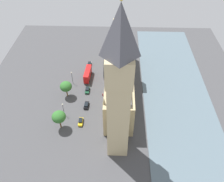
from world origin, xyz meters
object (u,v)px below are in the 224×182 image
object	(u,v)px
pedestrian_far_end	(103,95)
street_lamp_trailing	(72,76)
clock_tower	(119,90)
car_silver_by_river_gate	(89,64)
double_decker_bus_corner	(88,74)
street_lamp_leading	(63,107)
car_dark_green_opposite_hall	(87,90)
parliament_building	(119,73)
plane_tree_near_tower	(59,117)
plane_tree_kerbside	(66,87)
car_yellow_cab_midblock	(81,122)
car_black_under_trees	(86,105)

from	to	relation	value
pedestrian_far_end	street_lamp_trailing	xyz separation A→B (m)	(15.51, -8.70, 4.01)
clock_tower	pedestrian_far_end	world-z (taller)	clock_tower
car_silver_by_river_gate	double_decker_bus_corner	size ratio (longest dim) A/B	0.40
street_lamp_leading	car_dark_green_opposite_hall	bearing A→B (deg)	-118.79
pedestrian_far_end	street_lamp_leading	xyz separation A→B (m)	(15.95, 12.23, 3.83)
parliament_building	plane_tree_near_tower	bearing A→B (deg)	47.22
double_decker_bus_corner	plane_tree_kerbside	bearing A→B (deg)	-118.30
car_silver_by_river_gate	car_yellow_cab_midblock	distance (m)	40.41
parliament_building	car_dark_green_opposite_hall	distance (m)	17.43
car_yellow_cab_midblock	street_lamp_leading	bearing A→B (deg)	-29.71
parliament_building	double_decker_bus_corner	distance (m)	18.36
parliament_building	clock_tower	distance (m)	40.12
clock_tower	car_dark_green_opposite_hall	size ratio (longest dim) A/B	12.46
car_black_under_trees	pedestrian_far_end	bearing A→B (deg)	49.42
plane_tree_kerbside	street_lamp_trailing	world-z (taller)	plane_tree_kerbside
plane_tree_kerbside	parliament_building	bearing A→B (deg)	-164.41
clock_tower	car_dark_green_opposite_hall	bearing A→B (deg)	-64.52
pedestrian_far_end	plane_tree_kerbside	distance (m)	17.40
double_decker_bus_corner	pedestrian_far_end	xyz separation A→B (m)	(-8.41, 12.93, -1.90)
car_yellow_cab_midblock	street_lamp_leading	xyz separation A→B (m)	(7.73, -4.47, 3.68)
plane_tree_kerbside	street_lamp_leading	bearing A→B (deg)	93.42
plane_tree_near_tower	car_black_under_trees	bearing A→B (deg)	-127.24
parliament_building	clock_tower	bearing A→B (deg)	89.58
double_decker_bus_corner	car_black_under_trees	xyz separation A→B (m)	(-1.48, 20.11, -1.75)
clock_tower	street_lamp_trailing	distance (m)	49.90
clock_tower	car_yellow_cab_midblock	world-z (taller)	clock_tower
car_dark_green_opposite_hall	street_lamp_trailing	size ratio (longest dim) A/B	0.66
car_black_under_trees	pedestrian_far_end	xyz separation A→B (m)	(-6.93, -7.17, -0.15)
double_decker_bus_corner	car_yellow_cab_midblock	world-z (taller)	double_decker_bus_corner
car_dark_green_opposite_hall	pedestrian_far_end	world-z (taller)	car_dark_green_opposite_hall
car_yellow_cab_midblock	car_black_under_trees	bearing A→B (deg)	-97.35
parliament_building	double_decker_bus_corner	size ratio (longest dim) A/B	5.31
plane_tree_kerbside	plane_tree_near_tower	bearing A→B (deg)	91.82
parliament_building	car_dark_green_opposite_hall	size ratio (longest dim) A/B	12.37
parliament_building	double_decker_bus_corner	world-z (taller)	parliament_building
car_dark_green_opposite_hall	plane_tree_near_tower	world-z (taller)	plane_tree_near_tower
double_decker_bus_corner	car_black_under_trees	bearing A→B (deg)	-82.52
car_yellow_cab_midblock	double_decker_bus_corner	bearing A→B (deg)	-89.29
car_silver_by_river_gate	car_black_under_trees	world-z (taller)	same
double_decker_bus_corner	plane_tree_kerbside	world-z (taller)	plane_tree_kerbside
clock_tower	car_black_under_trees	size ratio (longest dim) A/B	12.59
car_yellow_cab_midblock	street_lamp_trailing	xyz separation A→B (m)	(7.29, -25.40, 3.86)
pedestrian_far_end	plane_tree_near_tower	size ratio (longest dim) A/B	0.19
plane_tree_near_tower	plane_tree_kerbside	bearing A→B (deg)	-88.18
car_silver_by_river_gate	clock_tower	bearing A→B (deg)	109.89
car_black_under_trees	street_lamp_trailing	world-z (taller)	street_lamp_trailing
double_decker_bus_corner	street_lamp_trailing	xyz separation A→B (m)	(7.09, 4.24, 2.11)
car_black_under_trees	street_lamp_leading	world-z (taller)	street_lamp_leading
street_lamp_leading	street_lamp_trailing	size ratio (longest dim) A/B	0.96
parliament_building	car_silver_by_river_gate	distance (m)	25.16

